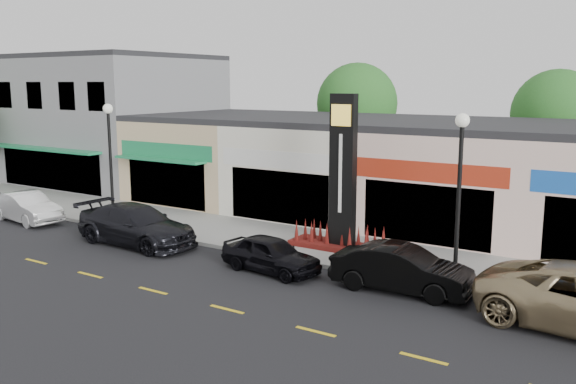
% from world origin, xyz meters
% --- Properties ---
extents(ground, '(120.00, 120.00, 0.00)m').
position_xyz_m(ground, '(0.00, 0.00, 0.00)').
color(ground, black).
rests_on(ground, ground).
extents(sidewalk, '(52.00, 4.30, 0.15)m').
position_xyz_m(sidewalk, '(0.00, 4.35, 0.07)').
color(sidewalk, gray).
rests_on(sidewalk, ground).
extents(curb, '(52.00, 0.20, 0.15)m').
position_xyz_m(curb, '(0.00, 2.10, 0.07)').
color(curb, gray).
rests_on(curb, ground).
extents(building_grey_2story, '(12.00, 10.95, 8.30)m').
position_xyz_m(building_grey_2story, '(-18.00, 11.48, 4.14)').
color(building_grey_2story, slate).
rests_on(building_grey_2story, ground).
extents(shop_beige, '(7.00, 10.85, 4.80)m').
position_xyz_m(shop_beige, '(-8.50, 11.46, 2.40)').
color(shop_beige, tan).
rests_on(shop_beige, ground).
extents(shop_cream, '(7.00, 10.01, 4.80)m').
position_xyz_m(shop_cream, '(-1.50, 11.47, 2.40)').
color(shop_cream, silver).
rests_on(shop_cream, ground).
extents(shop_pink_w, '(7.00, 10.01, 4.80)m').
position_xyz_m(shop_pink_w, '(5.50, 11.47, 2.40)').
color(shop_pink_w, beige).
rests_on(shop_pink_w, ground).
extents(tree_rear_west, '(5.20, 5.20, 7.83)m').
position_xyz_m(tree_rear_west, '(-4.00, 19.50, 5.22)').
color(tree_rear_west, '#382619').
rests_on(tree_rear_west, ground).
extents(tree_rear_mid, '(4.80, 4.80, 7.29)m').
position_xyz_m(tree_rear_mid, '(8.00, 19.50, 4.88)').
color(tree_rear_mid, '#382619').
rests_on(tree_rear_mid, ground).
extents(lamp_west_near, '(0.44, 0.44, 5.47)m').
position_xyz_m(lamp_west_near, '(-8.00, 2.50, 3.48)').
color(lamp_west_near, black).
rests_on(lamp_west_near, sidewalk).
extents(lamp_east_near, '(0.44, 0.44, 5.47)m').
position_xyz_m(lamp_east_near, '(8.00, 2.50, 3.48)').
color(lamp_east_near, black).
rests_on(lamp_east_near, sidewalk).
extents(pylon_sign, '(4.20, 1.30, 6.00)m').
position_xyz_m(pylon_sign, '(3.00, 4.20, 2.27)').
color(pylon_sign, '#4E0D0E').
rests_on(pylon_sign, sidewalk).
extents(car_white_van, '(1.99, 4.47, 1.42)m').
position_xyz_m(car_white_van, '(-12.13, 0.86, 0.71)').
color(car_white_van, white).
rests_on(car_white_van, ground).
extents(car_dark_sedan, '(2.44, 5.65, 1.62)m').
position_xyz_m(car_dark_sedan, '(-4.67, 0.77, 0.81)').
color(car_dark_sedan, black).
rests_on(car_dark_sedan, ground).
extents(car_black_sedan, '(1.91, 3.90, 1.28)m').
position_xyz_m(car_black_sedan, '(2.05, 0.68, 0.64)').
color(car_black_sedan, black).
rests_on(car_black_sedan, ground).
extents(car_black_conv, '(1.80, 4.55, 1.47)m').
position_xyz_m(car_black_conv, '(6.70, 1.23, 0.74)').
color(car_black_conv, black).
rests_on(car_black_conv, ground).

